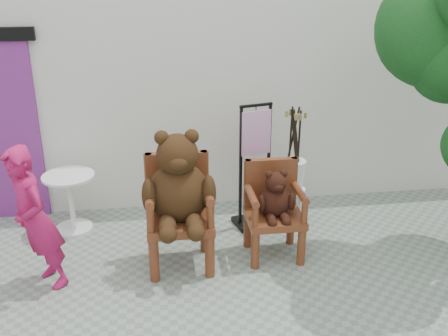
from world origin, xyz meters
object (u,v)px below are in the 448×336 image
Objects in this scene: chair_small at (274,203)px; person at (35,220)px; stool_bucket at (293,174)px; display_stand at (254,180)px; cafe_table at (70,196)px; chair_big at (179,192)px.

person reaches higher than chair_small.
stool_bucket is at bearing 73.08° from person.
chair_small is 0.69m from display_stand.
stool_bucket is at bearing 60.31° from chair_small.
chair_small is at bearing -21.07° from cafe_table.
person is at bearing -171.18° from chair_big.
display_stand reaches higher than chair_big.
cafe_table is 0.48× the size of stool_bucket.
person is (-2.38, -0.30, 0.13)m from chair_small.
cafe_table is at bearing 142.14° from chair_big.
chair_small is at bearing 60.90° from person.
chair_big is 1.44× the size of chair_small.
display_stand is at bearing 96.47° from chair_small.
chair_big reaches higher than cafe_table.
display_stand reaches higher than person.
chair_big is 1.03× the size of stool_bucket.
chair_big is at bearing -151.38° from stool_bucket.
cafe_table is 2.64m from stool_bucket.
stool_bucket is (2.62, -0.19, 0.20)m from cafe_table.
cafe_table is at bearing 158.93° from chair_small.
person is 2.51m from display_stand.
cafe_table is (-1.23, 0.95, -0.40)m from chair_big.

